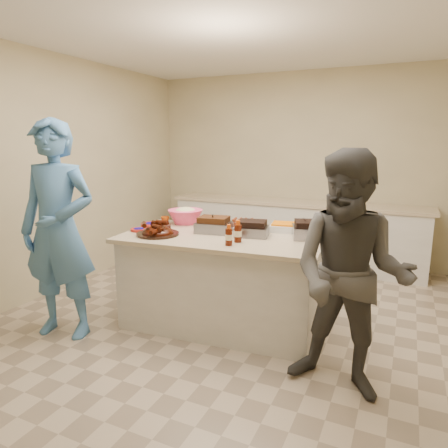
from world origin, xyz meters
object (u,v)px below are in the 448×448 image
at_px(bbq_bottle_a, 229,245).
at_px(bbq_bottle_b, 238,242).
at_px(rib_platter, 158,235).
at_px(plastic_cup, 165,224).
at_px(guest_blue, 67,332).
at_px(mustard_bottle, 212,228).
at_px(guest_gray, 342,389).
at_px(roasting_pan, 308,238).
at_px(coleslaw_bowl, 186,223).
at_px(island, 222,323).

distance_m(bbq_bottle_a, bbq_bottle_b, 0.13).
bearing_deg(rib_platter, plastic_cup, 114.72).
bearing_deg(guest_blue, bbq_bottle_b, 10.25).
bearing_deg(bbq_bottle_a, mustard_bottle, 128.21).
relative_size(bbq_bottle_a, guest_gray, 0.11).
bearing_deg(roasting_pan, plastic_cup, 161.90).
xyz_separation_m(bbq_bottle_a, guest_gray, (1.02, -0.30, -0.88)).
bearing_deg(guest_gray, bbq_bottle_a, 170.04).
bearing_deg(plastic_cup, coleslaw_bowl, 37.85).
bearing_deg(guest_gray, mustard_bottle, 156.25).
distance_m(rib_platter, guest_blue, 1.23).
distance_m(coleslaw_bowl, bbq_bottle_b, 0.95).
distance_m(rib_platter, bbq_bottle_a, 0.76).
bearing_deg(bbq_bottle_b, guest_gray, -23.39).
distance_m(island, roasting_pan, 1.17).
height_order(guest_blue, guest_gray, guest_gray).
xyz_separation_m(rib_platter, bbq_bottle_a, (0.75, -0.06, 0.00)).
height_order(coleslaw_bowl, mustard_bottle, coleslaw_bowl).
bearing_deg(bbq_bottle_a, island, 124.79).
height_order(rib_platter, plastic_cup, rib_platter).
distance_m(roasting_pan, mustard_bottle, 0.97).
bearing_deg(bbq_bottle_b, coleslaw_bowl, 148.48).
xyz_separation_m(bbq_bottle_b, guest_blue, (-1.45, -0.60, -0.88)).
xyz_separation_m(island, mustard_bottle, (-0.22, 0.25, 0.88)).
bearing_deg(roasting_pan, guest_gray, -79.05).
distance_m(island, guest_gray, 1.36).
xyz_separation_m(rib_platter, mustard_bottle, (0.33, 0.48, 0.00)).
bearing_deg(mustard_bottle, guest_gray, -30.10).
relative_size(bbq_bottle_b, plastic_cup, 2.16).
xyz_separation_m(roasting_pan, coleslaw_bowl, (-1.33, 0.10, 0.00)).
distance_m(mustard_bottle, guest_gray, 1.89).
height_order(island, bbq_bottle_b, bbq_bottle_b).
bearing_deg(plastic_cup, island, -15.48).
height_order(roasting_pan, plastic_cup, roasting_pan).
relative_size(rib_platter, guest_gray, 0.23).
height_order(roasting_pan, bbq_bottle_b, bbq_bottle_b).
relative_size(coleslaw_bowl, guest_blue, 0.19).
height_order(bbq_bottle_b, mustard_bottle, bbq_bottle_b).
relative_size(island, plastic_cup, 20.82).
height_order(coleslaw_bowl, guest_gray, coleslaw_bowl).
distance_m(rib_platter, plastic_cup, 0.48).
bearing_deg(guest_gray, plastic_cup, 164.38).
bearing_deg(island, bbq_bottle_a, -60.06).
bearing_deg(plastic_cup, guest_blue, -116.05).
distance_m(bbq_bottle_b, guest_gray, 1.40).
height_order(rib_platter, mustard_bottle, rib_platter).
distance_m(roasting_pan, coleslaw_bowl, 1.33).
relative_size(island, mustard_bottle, 14.81).
bearing_deg(guest_blue, mustard_bottle, 33.01).
bearing_deg(guest_blue, rib_platter, 26.12).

